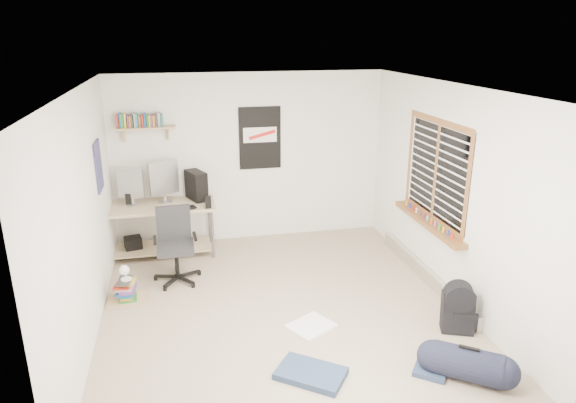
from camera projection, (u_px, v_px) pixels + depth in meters
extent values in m
cube|color=gray|center=(281.00, 309.00, 5.92)|extent=(4.00, 4.50, 0.01)
cube|color=white|center=(280.00, 87.00, 5.13)|extent=(4.00, 4.50, 0.01)
cube|color=silver|center=(250.00, 158.00, 7.61)|extent=(4.00, 0.01, 2.50)
cube|color=silver|center=(84.00, 220.00, 5.12)|extent=(0.01, 4.50, 2.50)
cube|color=silver|center=(450.00, 194.00, 5.93)|extent=(0.01, 4.50, 2.50)
cube|color=tan|center=(157.00, 230.00, 7.26)|extent=(1.73, 0.95, 0.75)
cube|color=#9D9EA2|center=(132.00, 191.00, 7.06)|extent=(0.38, 0.22, 0.41)
cube|color=#A0A0A5|center=(164.00, 186.00, 7.18)|extent=(0.43, 0.29, 0.47)
cube|color=black|center=(196.00, 185.00, 7.31)|extent=(0.32, 0.43, 0.41)
cube|color=black|center=(182.00, 209.00, 6.93)|extent=(0.40, 0.24, 0.02)
cube|color=black|center=(129.00, 199.00, 7.11)|extent=(0.09, 0.09, 0.16)
cube|color=black|center=(208.00, 202.00, 6.98)|extent=(0.08, 0.08, 0.16)
cube|color=#252528|center=(176.00, 245.00, 6.43)|extent=(0.65, 0.65, 0.96)
cube|color=tan|center=(146.00, 128.00, 7.05)|extent=(0.80, 0.22, 0.24)
cube|color=black|center=(260.00, 138.00, 7.53)|extent=(0.62, 0.03, 0.92)
cube|color=navy|center=(99.00, 166.00, 6.16)|extent=(0.02, 0.42, 0.60)
cube|color=brown|center=(435.00, 171.00, 6.13)|extent=(0.10, 1.50, 1.26)
cube|color=#B7B2A8|center=(426.00, 274.00, 6.56)|extent=(0.08, 2.50, 0.18)
cube|color=black|center=(457.00, 312.00, 5.44)|extent=(0.40, 0.36, 0.44)
cylinder|color=black|center=(467.00, 366.00, 4.67)|extent=(0.43, 0.43, 0.61)
cube|color=white|center=(311.00, 327.00, 5.51)|extent=(0.58, 0.55, 0.04)
cube|color=navy|center=(311.00, 374.00, 4.73)|extent=(0.72, 0.68, 0.07)
cube|color=#22314F|center=(432.00, 367.00, 4.84)|extent=(0.47, 0.49, 0.05)
cube|color=brown|center=(126.00, 289.00, 6.05)|extent=(0.51, 0.46, 0.28)
cube|color=white|center=(126.00, 272.00, 5.96)|extent=(0.16, 0.23, 0.21)
cube|color=black|center=(134.00, 246.00, 7.29)|extent=(0.27, 0.27, 0.26)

